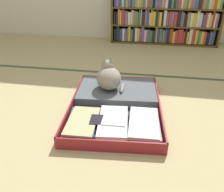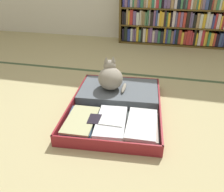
{
  "view_description": "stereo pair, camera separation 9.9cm",
  "coord_description": "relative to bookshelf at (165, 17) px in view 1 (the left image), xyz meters",
  "views": [
    {
      "loc": [
        0.36,
        -1.42,
        1.03
      ],
      "look_at": [
        0.1,
        0.15,
        0.15
      ],
      "focal_mm": 37.01,
      "sensor_mm": 36.0,
      "label": 1
    },
    {
      "loc": [
        0.46,
        -1.4,
        1.03
      ],
      "look_at": [
        0.1,
        0.15,
        0.15
      ],
      "focal_mm": 37.01,
      "sensor_mm": 36.0,
      "label": 2
    }
  ],
  "objects": [
    {
      "name": "black_cat",
      "position": [
        -0.52,
        -1.84,
        -0.19
      ],
      "size": [
        0.29,
        0.3,
        0.28
      ],
      "color": "gray",
      "rests_on": "open_suitcase"
    },
    {
      "name": "bookshelf",
      "position": [
        0.0,
        0.0,
        0.0
      ],
      "size": [
        1.6,
        0.29,
        0.8
      ],
      "color": "brown",
      "rests_on": "ground_plane"
    },
    {
      "name": "open_suitcase",
      "position": [
        -0.43,
        -2.02,
        -0.35
      ],
      "size": [
        0.8,
        1.04,
        0.09
      ],
      "color": "maroon",
      "rests_on": "ground_plane"
    },
    {
      "name": "ground_plane",
      "position": [
        -0.55,
        -2.24,
        -0.39
      ],
      "size": [
        10.0,
        10.0,
        0.0
      ],
      "primitive_type": "plane",
      "color": "tan"
    },
    {
      "name": "tatami_border",
      "position": [
        -0.55,
        -1.3,
        -0.39
      ],
      "size": [
        4.8,
        0.05,
        0.0
      ],
      "color": "#3C5133",
      "rests_on": "ground_plane"
    }
  ]
}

